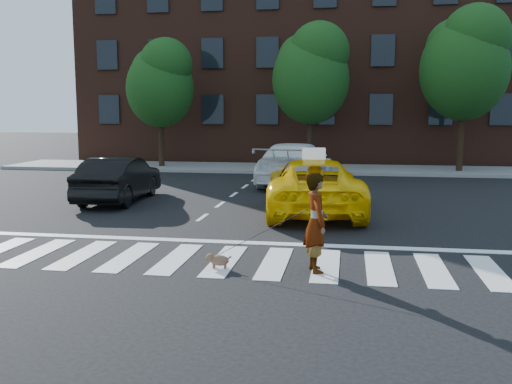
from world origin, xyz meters
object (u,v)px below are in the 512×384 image
tree_right (465,59)px  woman (316,223)px  dog (217,260)px  tree_mid (311,70)px  white_suv (295,164)px  tree_left (160,80)px  black_sedan (119,179)px  taxi (314,186)px

tree_right → woman: (-5.72, -17.45, -4.34)m
tree_right → dog: (-7.55, -17.55, -5.09)m
tree_mid → white_suv: (-0.25, -5.06, -4.01)m
tree_left → white_suv: tree_left is taller
tree_mid → black_sedan: (-5.53, -10.25, -4.12)m
black_sedan → white_suv: bearing=-138.3°
tree_right → taxi: tree_right is taller
tree_right → white_suv: bearing=-145.1°
tree_right → black_sedan: size_ratio=1.74×
black_sedan → dog: (4.98, -7.31, -0.56)m
tree_mid → tree_right: (7.00, -0.00, 0.41)m
tree_left → tree_right: (14.50, -0.00, 0.82)m
tree_left → white_suv: bearing=-34.9°
tree_right → dog: size_ratio=15.12×
tree_right → white_suv: size_ratio=1.33×
tree_left → dog: (6.95, -17.55, -4.27)m
black_sedan → dog: black_sedan is taller
taxi → tree_left: bearing=-59.7°
woman → tree_right: bearing=-36.4°
woman → dog: size_ratio=3.63×
dog → woman: bearing=-0.4°
taxi → white_suv: size_ratio=0.98×
tree_right → taxi: size_ratio=1.36×
white_suv → black_sedan: bearing=50.7°
taxi → black_sedan: taxi is taller
black_sedan → dog: 8.86m
white_suv → woman: (1.53, -12.39, 0.08)m
tree_left → woman: bearing=-63.3°
tree_mid → woman: (1.28, -17.45, -3.93)m
black_sedan → tree_right: bearing=-143.5°
white_suv → woman: bearing=103.3°
tree_mid → woman: 17.93m
tree_mid → tree_right: 7.01m
tree_mid → dog: tree_mid is taller
tree_right → taxi: 13.61m
tree_right → black_sedan: (-12.53, -10.25, -4.53)m
white_suv → dog: white_suv is taller
black_sedan → woman: 9.92m
taxi → woman: 6.17m
tree_right → black_sedan: 16.81m
white_suv → taxi: bearing=106.4°
tree_right → dog: bearing=-113.3°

